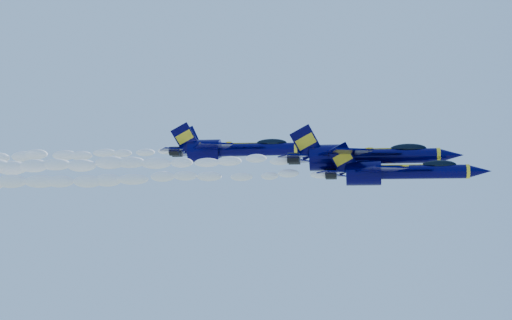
# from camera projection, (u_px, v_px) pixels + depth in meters

# --- Properties ---
(jet_lead) EXTENTS (16.53, 13.56, 6.14)m
(jet_lead) POSITION_uv_depth(u_px,v_px,m) (396.00, 172.00, 72.28)
(jet_lead) COLOR #020035
(smoke_trail_jet_lead) EXTENTS (44.65, 1.84, 1.66)m
(smoke_trail_jet_lead) POSITION_uv_depth(u_px,v_px,m) (118.00, 179.00, 76.52)
(smoke_trail_jet_lead) COLOR white
(jet_second) EXTENTS (18.34, 15.04, 6.81)m
(jet_second) POSITION_uv_depth(u_px,v_px,m) (363.00, 156.00, 75.32)
(jet_second) COLOR #020035
(smoke_trail_jet_second) EXTENTS (44.65, 2.04, 1.84)m
(smoke_trail_jet_second) POSITION_uv_depth(u_px,v_px,m) (91.00, 164.00, 79.66)
(smoke_trail_jet_second) COLOR white
(jet_third) EXTENTS (18.44, 15.13, 6.85)m
(jet_third) POSITION_uv_depth(u_px,v_px,m) (234.00, 149.00, 88.54)
(jet_third) COLOR #020035
(smoke_trail_jet_third) EXTENTS (44.65, 2.05, 1.85)m
(smoke_trail_jet_third) POSITION_uv_depth(u_px,v_px,m) (6.00, 157.00, 92.89)
(smoke_trail_jet_third) COLOR white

